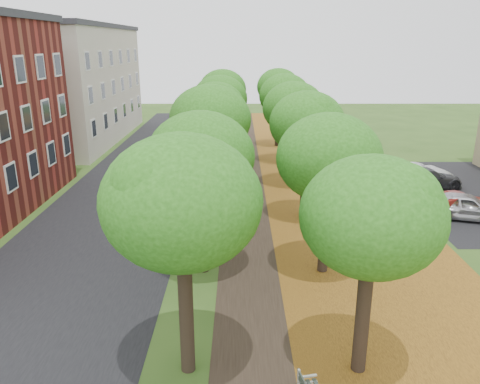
{
  "coord_description": "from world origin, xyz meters",
  "views": [
    {
      "loc": [
        -0.75,
        -11.06,
        8.82
      ],
      "look_at": [
        -0.73,
        8.62,
        2.5
      ],
      "focal_mm": 35.0,
      "sensor_mm": 36.0,
      "label": 1
    }
  ],
  "objects_px": {
    "car_white": "(418,173)",
    "car_silver": "(465,206)",
    "car_red": "(462,205)",
    "car_grey": "(426,178)"
  },
  "relations": [
    {
      "from": "car_white",
      "to": "car_silver",
      "type": "bearing_deg",
      "value": 171.55
    },
    {
      "from": "car_red",
      "to": "car_grey",
      "type": "bearing_deg",
      "value": -6.53
    },
    {
      "from": "car_grey",
      "to": "car_white",
      "type": "bearing_deg",
      "value": -11.97
    },
    {
      "from": "car_red",
      "to": "car_silver",
      "type": "bearing_deg",
      "value": 173.47
    },
    {
      "from": "car_silver",
      "to": "car_red",
      "type": "relative_size",
      "value": 1.08
    },
    {
      "from": "car_silver",
      "to": "car_grey",
      "type": "height_order",
      "value": "car_silver"
    },
    {
      "from": "car_white",
      "to": "car_red",
      "type": "bearing_deg",
      "value": 171.55
    },
    {
      "from": "car_red",
      "to": "car_grey",
      "type": "xyz_separation_m",
      "value": [
        0.0,
        4.98,
        0.04
      ]
    },
    {
      "from": "car_silver",
      "to": "car_white",
      "type": "relative_size",
      "value": 0.88
    },
    {
      "from": "car_silver",
      "to": "car_grey",
      "type": "distance_m",
      "value": 5.34
    }
  ]
}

